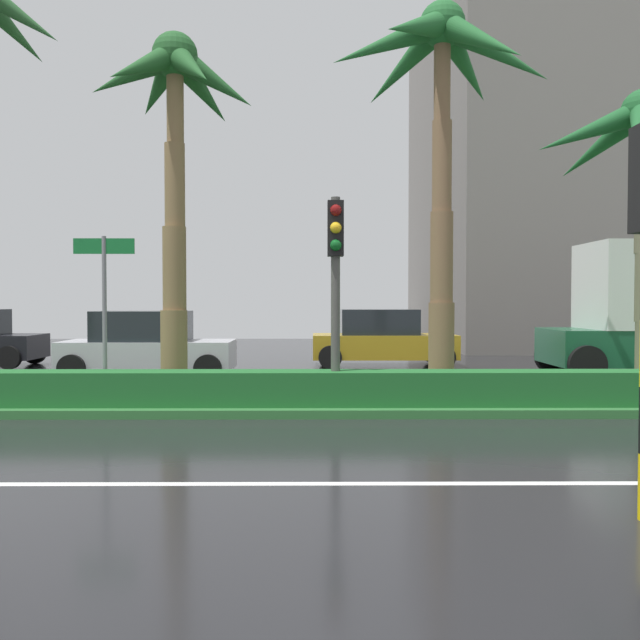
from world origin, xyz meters
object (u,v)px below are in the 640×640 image
(traffic_signal_median_right, at_px, (336,262))
(car_in_traffic_fourth, at_px, (382,339))
(palm_tree_centre_right, at_px, (441,86))
(street_name_sign, at_px, (104,295))
(car_in_traffic_third, at_px, (147,346))
(palm_tree_centre, at_px, (174,116))

(traffic_signal_median_right, xyz_separation_m, car_in_traffic_fourth, (1.68, 8.68, -1.83))
(palm_tree_centre_right, xyz_separation_m, car_in_traffic_fourth, (-0.46, 7.07, -5.40))
(palm_tree_centre_right, distance_m, car_in_traffic_fourth, 8.91)
(palm_tree_centre_right, distance_m, traffic_signal_median_right, 4.46)
(street_name_sign, bearing_deg, car_in_traffic_third, 95.56)
(palm_tree_centre_right, distance_m, car_in_traffic_third, 9.51)
(palm_tree_centre, xyz_separation_m, palm_tree_centre_right, (5.28, -0.05, 0.59))
(palm_tree_centre_right, bearing_deg, traffic_signal_median_right, -142.93)
(palm_tree_centre_right, xyz_separation_m, traffic_signal_median_right, (-2.14, -1.61, -3.56))
(palm_tree_centre_right, xyz_separation_m, street_name_sign, (-6.31, -1.19, -4.14))
(palm_tree_centre, distance_m, car_in_traffic_third, 6.34)
(palm_tree_centre, distance_m, car_in_traffic_fourth, 9.78)
(palm_tree_centre_right, height_order, street_name_sign, palm_tree_centre_right)
(palm_tree_centre, height_order, palm_tree_centre_right, palm_tree_centre_right)
(traffic_signal_median_right, distance_m, car_in_traffic_fourth, 9.03)
(car_in_traffic_third, distance_m, car_in_traffic_fourth, 7.10)
(car_in_traffic_third, bearing_deg, street_name_sign, -84.44)
(palm_tree_centre, height_order, car_in_traffic_fourth, palm_tree_centre)
(traffic_signal_median_right, relative_size, street_name_sign, 1.21)
(traffic_signal_median_right, bearing_deg, car_in_traffic_fourth, 79.08)
(palm_tree_centre, bearing_deg, car_in_traffic_third, 111.61)
(palm_tree_centre_right, distance_m, street_name_sign, 7.64)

